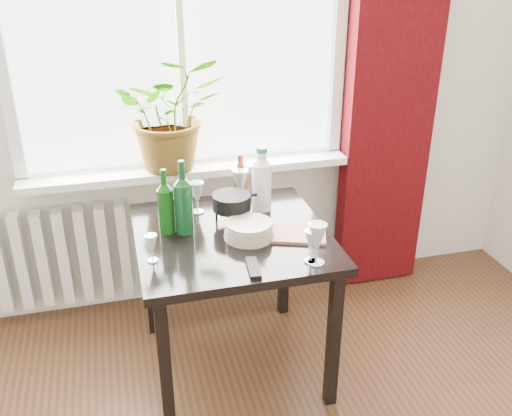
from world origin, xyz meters
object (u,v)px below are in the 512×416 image
object	(u,v)px
wineglass_back_center	(240,187)
plate_stack	(249,230)
radiator	(53,258)
bottle_amber	(241,178)
wine_bottle_right	(183,197)
wineglass_far_right	(311,246)
wine_bottle_left	(165,201)
wineglass_back_left	(197,197)
fondue_pot	(232,208)
wineglass_front_left	(152,248)
potted_plant	(171,113)
cleaning_bottle	(262,178)
tv_remote	(253,268)
table	(232,251)
wineglass_front_right	(317,243)
cutting_board	(296,235)

from	to	relation	value
wineglass_back_center	plate_stack	size ratio (longest dim) A/B	0.87
radiator	bottle_amber	xyz separation A→B (m)	(0.97, -0.31, 0.49)
wine_bottle_right	wineglass_far_right	size ratio (longest dim) A/B	2.37
wine_bottle_left	wine_bottle_right	bearing A→B (deg)	-14.37
wine_bottle_right	wineglass_back_left	world-z (taller)	wine_bottle_right
wineglass_back_left	fondue_pot	distance (m)	0.20
fondue_pot	wineglass_front_left	bearing A→B (deg)	-156.49
potted_plant	wineglass_back_left	bearing A→B (deg)	-79.98
wine_bottle_left	wineglass_back_center	world-z (taller)	wine_bottle_left
wine_bottle_right	wineglass_back_center	size ratio (longest dim) A/B	1.79
cleaning_bottle	wineglass_back_left	xyz separation A→B (m)	(-0.30, 0.04, -0.08)
wineglass_far_right	wineglass_back_center	xyz separation A→B (m)	(-0.15, 0.60, 0.02)
wine_bottle_right	tv_remote	distance (m)	0.47
wineglass_back_left	tv_remote	xyz separation A→B (m)	(0.13, -0.57, -0.07)
table	tv_remote	world-z (taller)	tv_remote
cleaning_bottle	wineglass_back_left	size ratio (longest dim) A/B	2.06
fondue_pot	tv_remote	world-z (taller)	fondue_pot
radiator	fondue_pot	distance (m)	1.11
potted_plant	plate_stack	world-z (taller)	potted_plant
table	wineglass_far_right	distance (m)	0.44
bottle_amber	wine_bottle_left	bearing A→B (deg)	-149.20
wineglass_back_left	fondue_pot	size ratio (longest dim) A/B	0.78
tv_remote	wineglass_far_right	bearing A→B (deg)	5.90
potted_plant	wine_bottle_right	bearing A→B (deg)	-92.81
wineglass_back_left	fondue_pot	bearing A→B (deg)	-46.08
cleaning_bottle	wineglass_front_right	xyz separation A→B (m)	(0.08, -0.55, -0.07)
radiator	wineglass_back_center	distance (m)	1.12
wineglass_back_center	tv_remote	distance (m)	0.61
potted_plant	fondue_pot	xyz separation A→B (m)	(0.20, -0.49, -0.33)
bottle_amber	wineglass_back_left	bearing A→B (deg)	-163.18
cleaning_bottle	potted_plant	bearing A→B (deg)	132.91
fondue_pot	tv_remote	xyz separation A→B (m)	(-0.01, -0.43, -0.06)
table	wineglass_back_center	xyz separation A→B (m)	(0.10, 0.27, 0.19)
wineglass_back_center	fondue_pot	distance (m)	0.19
potted_plant	wineglass_front_left	bearing A→B (deg)	-104.19
wine_bottle_left	table	bearing A→B (deg)	-16.61
wineglass_back_center	wineglass_front_left	distance (m)	0.64
wine_bottle_left	radiator	bearing A→B (deg)	136.31
cleaning_bottle	tv_remote	bearing A→B (deg)	-108.46
wine_bottle_left	tv_remote	size ratio (longest dim) A/B	1.99
wineglass_back_center	fondue_pot	bearing A→B (deg)	-115.50
wineglass_back_left	fondue_pot	xyz separation A→B (m)	(0.14, -0.14, -0.01)
wine_bottle_left	wine_bottle_right	world-z (taller)	wine_bottle_right
wineglass_back_center	cutting_board	distance (m)	0.42
wineglass_far_right	cleaning_bottle	bearing A→B (deg)	96.89
table	tv_remote	size ratio (longest dim) A/B	5.58
potted_plant	wineglass_back_center	world-z (taller)	potted_plant
cleaning_bottle	plate_stack	size ratio (longest dim) A/B	1.47
radiator	wineglass_front_right	world-z (taller)	wineglass_front_right
wine_bottle_left	cutting_board	xyz separation A→B (m)	(0.55, -0.18, -0.14)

